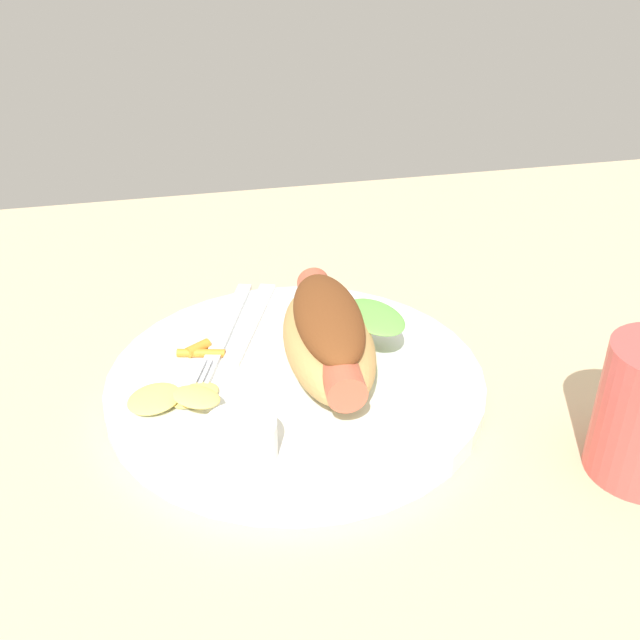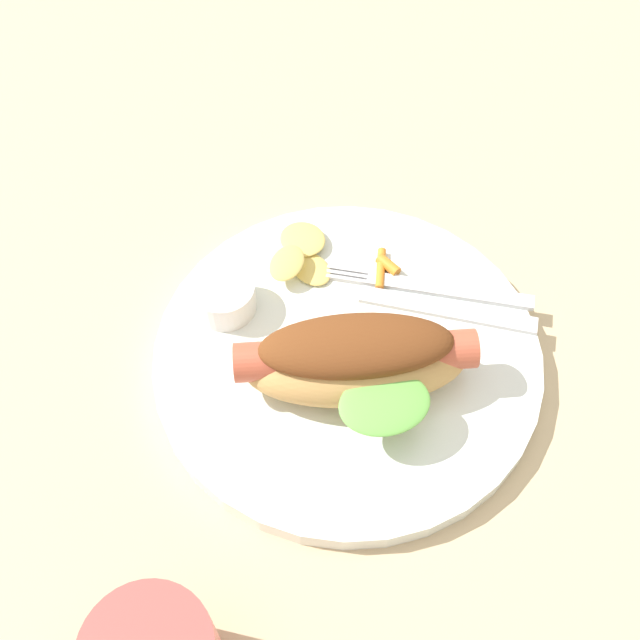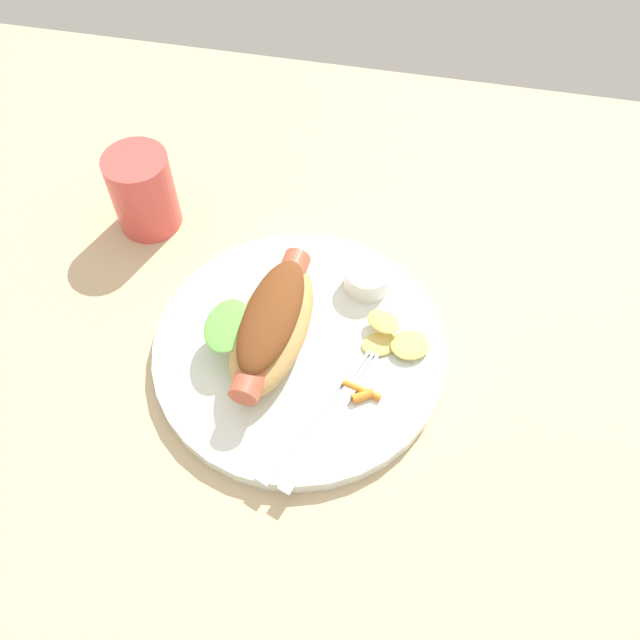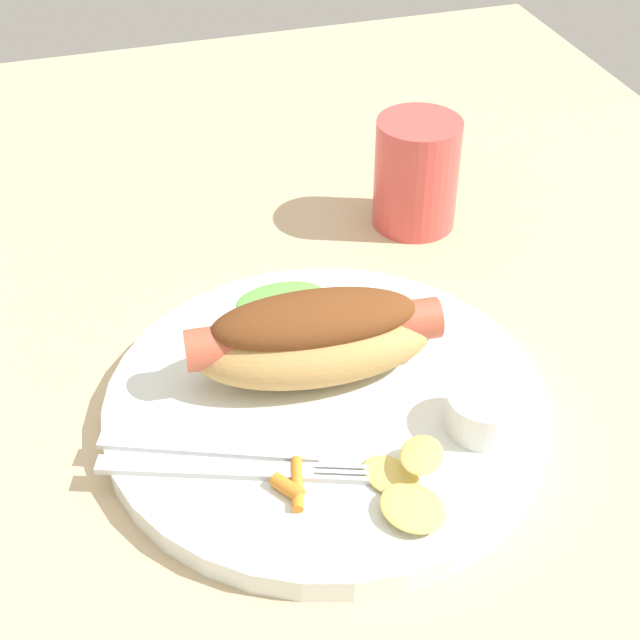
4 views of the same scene
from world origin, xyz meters
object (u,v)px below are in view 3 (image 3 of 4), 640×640
Objects in this scene: sauce_ramekin at (367,278)px; knife at (304,423)px; plate at (300,348)px; chips_pile at (393,338)px; drinking_cup at (143,192)px; fork at (329,421)px; hot_dog at (272,321)px; carrot_garnish at (362,393)px.

sauce_ramekin is 16.52cm from knife.
plate is 8.42cm from knife.
chips_pile is 0.83× the size of drinking_cup.
sauce_ramekin is at bearing 11.71° from knife.
fork is 1.15× the size of knife.
fork is at bearing -133.32° from hot_dog.
sauce_ramekin is 0.35× the size of knife.
sauce_ramekin is (5.21, 8.14, 2.04)cm from plate.
drinking_cup is (-28.45, 11.63, 2.28)cm from chips_pile.
hot_dog is 1.79× the size of drinking_cup.
fork is 4.08cm from carrot_garnish.
fork reaches higher than plate.
hot_dog is 1.24× the size of knife.
hot_dog reaches higher than fork.
drinking_cup is (-21.92, 21.64, 2.78)cm from knife.
knife is at bearing 125.08° from fork.
hot_dog is at bearing -134.21° from sauce_ramekin.
hot_dog is at bearing -171.10° from chips_pile.
fork and knife have the same top height.
plate is 2.12× the size of knife.
plate is 7.43× the size of carrot_garnish.
fork is 1.67× the size of drinking_cup.
drinking_cup reaches higher than sauce_ramekin.
plate is 3.07× the size of drinking_cup.
plate is 9.88cm from sauce_ramekin.
drinking_cup is (-17.19, 13.39, -0.02)cm from hot_dog.
carrot_garnish is at bearing -107.81° from chips_pile.
knife is 30.93cm from drinking_cup.
hot_dog is 21.79cm from drinking_cup.
carrot_garnish is at bearing -33.93° from drinking_cup.
hot_dog reaches higher than sauce_ramekin.
chips_pile is at bearing -10.88° from knife.
plate is 1.71× the size of hot_dog.
carrot_garnish is (2.43, 3.27, 0.18)cm from fork.
hot_dog is 9.91cm from knife.
sauce_ramekin is 7.15cm from chips_pile.
knife is (-3.02, -16.21, -1.06)cm from sauce_ramekin.
fork is at bearing -126.63° from carrot_garnish.
hot_dog is at bearing 175.87° from plate.
knife is (-2.12, -0.57, -0.02)cm from fork.
hot_dog is 11.24cm from sauce_ramekin.
drinking_cup is at bearing 68.75° from fork.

